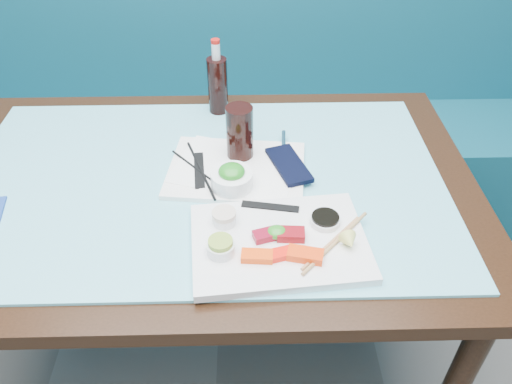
{
  "coord_description": "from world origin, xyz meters",
  "views": [
    {
      "loc": [
        0.11,
        0.46,
        1.55
      ],
      "look_at": [
        0.13,
        1.35,
        0.8
      ],
      "focal_mm": 35.0,
      "sensor_mm": 36.0,
      "label": 1
    }
  ],
  "objects_px": {
    "cola_glass": "(240,132)",
    "sashimi_plate": "(279,242)",
    "seaweed_bowl": "(232,180)",
    "cola_bottle_body": "(218,86)",
    "dining_table": "(205,207)",
    "serving_tray": "(236,170)",
    "booth_bench": "(220,128)"
  },
  "relations": [
    {
      "from": "cola_glass",
      "to": "sashimi_plate",
      "type": "bearing_deg",
      "value": -75.29
    },
    {
      "from": "seaweed_bowl",
      "to": "cola_glass",
      "type": "distance_m",
      "value": 0.14
    },
    {
      "from": "seaweed_bowl",
      "to": "cola_bottle_body",
      "type": "distance_m",
      "value": 0.39
    },
    {
      "from": "sashimi_plate",
      "to": "cola_bottle_body",
      "type": "bearing_deg",
      "value": 99.27
    },
    {
      "from": "dining_table",
      "to": "seaweed_bowl",
      "type": "relative_size",
      "value": 13.52
    },
    {
      "from": "sashimi_plate",
      "to": "seaweed_bowl",
      "type": "height_order",
      "value": "seaweed_bowl"
    },
    {
      "from": "sashimi_plate",
      "to": "cola_glass",
      "type": "distance_m",
      "value": 0.34
    },
    {
      "from": "serving_tray",
      "to": "seaweed_bowl",
      "type": "relative_size",
      "value": 3.34
    },
    {
      "from": "sashimi_plate",
      "to": "seaweed_bowl",
      "type": "xyz_separation_m",
      "value": [
        -0.1,
        0.19,
        0.02
      ]
    },
    {
      "from": "cola_glass",
      "to": "cola_bottle_body",
      "type": "distance_m",
      "value": 0.26
    },
    {
      "from": "seaweed_bowl",
      "to": "serving_tray",
      "type": "bearing_deg",
      "value": 82.41
    },
    {
      "from": "booth_bench",
      "to": "serving_tray",
      "type": "bearing_deg",
      "value": -83.95
    },
    {
      "from": "seaweed_bowl",
      "to": "cola_bottle_body",
      "type": "xyz_separation_m",
      "value": [
        -0.05,
        0.38,
        0.05
      ]
    },
    {
      "from": "sashimi_plate",
      "to": "cola_glass",
      "type": "xyz_separation_m",
      "value": [
        -0.08,
        0.32,
        0.08
      ]
    },
    {
      "from": "booth_bench",
      "to": "seaweed_bowl",
      "type": "height_order",
      "value": "booth_bench"
    },
    {
      "from": "cola_bottle_body",
      "to": "dining_table",
      "type": "bearing_deg",
      "value": -95.13
    },
    {
      "from": "sashimi_plate",
      "to": "serving_tray",
      "type": "relative_size",
      "value": 1.09
    },
    {
      "from": "cola_glass",
      "to": "cola_bottle_body",
      "type": "bearing_deg",
      "value": 104.38
    },
    {
      "from": "dining_table",
      "to": "cola_glass",
      "type": "relative_size",
      "value": 9.73
    },
    {
      "from": "booth_bench",
      "to": "sashimi_plate",
      "type": "height_order",
      "value": "booth_bench"
    },
    {
      "from": "dining_table",
      "to": "sashimi_plate",
      "type": "height_order",
      "value": "sashimi_plate"
    },
    {
      "from": "cola_glass",
      "to": "dining_table",
      "type": "bearing_deg",
      "value": -137.7
    },
    {
      "from": "cola_glass",
      "to": "cola_bottle_body",
      "type": "height_order",
      "value": "cola_bottle_body"
    },
    {
      "from": "booth_bench",
      "to": "cola_glass",
      "type": "height_order",
      "value": "booth_bench"
    },
    {
      "from": "booth_bench",
      "to": "seaweed_bowl",
      "type": "relative_size",
      "value": 28.96
    },
    {
      "from": "sashimi_plate",
      "to": "cola_glass",
      "type": "relative_size",
      "value": 2.62
    },
    {
      "from": "booth_bench",
      "to": "cola_bottle_body",
      "type": "relative_size",
      "value": 17.84
    },
    {
      "from": "dining_table",
      "to": "cola_glass",
      "type": "xyz_separation_m",
      "value": [
        0.1,
        0.09,
        0.18
      ]
    },
    {
      "from": "dining_table",
      "to": "serving_tray",
      "type": "bearing_deg",
      "value": 20.48
    },
    {
      "from": "booth_bench",
      "to": "cola_bottle_body",
      "type": "xyz_separation_m",
      "value": [
        0.03,
        -0.5,
        0.47
      ]
    },
    {
      "from": "dining_table",
      "to": "sashimi_plate",
      "type": "bearing_deg",
      "value": -52.57
    },
    {
      "from": "cola_bottle_body",
      "to": "booth_bench",
      "type": "bearing_deg",
      "value": 93.51
    }
  ]
}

